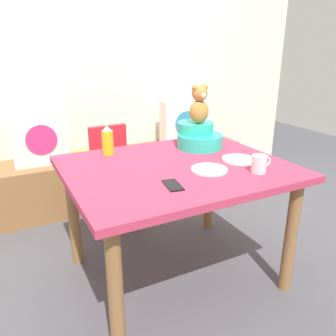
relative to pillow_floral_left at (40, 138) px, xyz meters
name	(u,v)px	position (x,y,z in m)	size (l,w,h in m)	color
ground_plane	(175,274)	(0.58, -1.24, -0.68)	(8.00, 8.00, 0.00)	#4C4C51
back_wall	(95,55)	(0.58, 0.29, 0.62)	(4.40, 0.10, 2.60)	silver
window_bench	(111,177)	(0.58, 0.02, -0.45)	(2.60, 0.44, 0.46)	olive
pillow_floral_left	(40,138)	(0.00, 0.00, 0.00)	(0.44, 0.15, 0.44)	white
pillow_floral_right	(183,122)	(1.32, 0.00, 0.00)	(0.44, 0.15, 0.44)	white
book_stack	(84,154)	(0.34, 0.02, -0.19)	(0.20, 0.14, 0.06)	gold
dining_table	(176,181)	(0.58, -1.24, -0.04)	(1.23, 1.01, 0.74)	#B73351
highchair	(115,163)	(0.48, -0.42, -0.16)	(0.34, 0.46, 0.79)	red
infant_seat_teal	(198,136)	(0.89, -0.97, 0.13)	(0.30, 0.33, 0.16)	#27BF9E
teddy_bear	(199,105)	(0.89, -0.98, 0.34)	(0.13, 0.12, 0.25)	#AF7938
ketchup_bottle	(108,141)	(0.30, -0.86, 0.15)	(0.07, 0.07, 0.18)	gold
coffee_mug	(259,164)	(0.92, -1.54, 0.11)	(0.12, 0.08, 0.09)	silver
dinner_plate_near	(239,159)	(0.95, -1.33, 0.07)	(0.20, 0.20, 0.01)	white
dinner_plate_far	(209,170)	(0.69, -1.40, 0.07)	(0.20, 0.20, 0.01)	white
cell_phone	(173,185)	(0.42, -1.50, 0.06)	(0.07, 0.14, 0.01)	black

